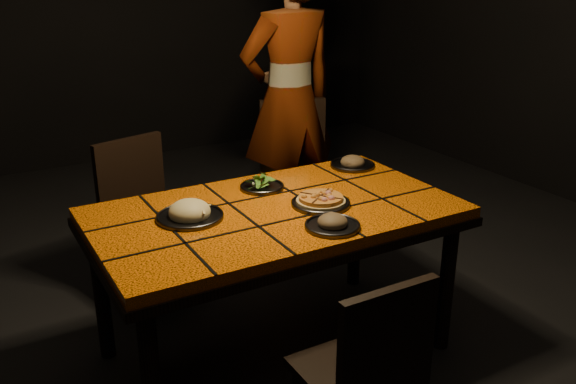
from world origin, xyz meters
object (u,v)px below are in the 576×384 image
chair_near (368,367)px  diner (289,100)px  chair_far_left (143,210)px  plate_pasta (190,213)px  plate_pizza (321,201)px  chair_far_right (296,164)px  dining_table (275,224)px

chair_near → diner: bearing=-112.5°
chair_far_left → plate_pasta: (-0.01, -0.76, 0.26)m
plate_pizza → chair_far_left: bearing=121.5°
chair_far_right → plate_pasta: bearing=-119.4°
dining_table → chair_far_right: bearing=55.4°
dining_table → chair_far_right: size_ratio=1.70×
diner → plate_pasta: bearing=42.0°
chair_far_left → chair_near: bearing=-96.8°
chair_near → diner: size_ratio=0.44×
chair_far_right → plate_pizza: (-0.52, -1.11, 0.22)m
dining_table → diner: (0.73, 1.15, 0.27)m
dining_table → chair_far_right: 1.26m
dining_table → chair_far_right: (0.71, 1.04, -0.12)m
diner → plate_pizza: diner is taller
chair_far_right → plate_pasta: chair_far_right is taller
plate_pizza → plate_pasta: plate_pasta is taller
plate_pizza → chair_far_right: bearing=64.8°
chair_far_right → diner: bearing=101.1°
chair_far_right → plate_pizza: chair_far_right is taller
diner → dining_table: bearing=55.3°
diner → plate_pasta: (-1.10, -1.08, -0.17)m
chair_far_left → diner: diner is taller
chair_near → plate_pizza: 0.86m
plate_pasta → chair_near: bearing=-72.9°
dining_table → plate_pasta: (-0.37, 0.07, 0.10)m
diner → chair_far_left: bearing=13.9°
dining_table → diner: diner is taller
dining_table → plate_pizza: plate_pizza is taller
dining_table → chair_near: size_ratio=1.97×
chair_far_left → chair_far_right: chair_far_right is taller
chair_near → diner: (0.83, 1.98, 0.47)m
plate_pasta → diner: bearing=44.3°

